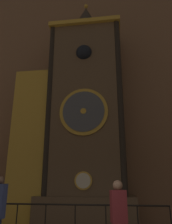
% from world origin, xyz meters
% --- Properties ---
extents(cathedral_back_wall, '(24.00, 0.32, 14.37)m').
position_xyz_m(cathedral_back_wall, '(-0.09, 6.61, 7.17)').
color(cathedral_back_wall, '#846047').
rests_on(cathedral_back_wall, ground_plane).
extents(clock_tower, '(4.97, 1.80, 10.31)m').
position_xyz_m(clock_tower, '(-0.84, 5.41, 4.22)').
color(clock_tower, brown).
rests_on(clock_tower, ground_plane).
extents(railing_fence, '(5.35, 0.05, 1.06)m').
position_xyz_m(railing_fence, '(-0.38, 3.32, 0.59)').
color(railing_fence, black).
rests_on(railing_fence, ground_plane).
extents(visitor_far, '(0.39, 0.31, 1.71)m').
position_xyz_m(visitor_far, '(0.87, 1.86, 1.04)').
color(visitor_far, '#461518').
rests_on(visitor_far, ground_plane).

